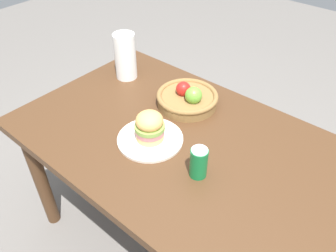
# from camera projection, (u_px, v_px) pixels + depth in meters

# --- Properties ---
(ground_plane) EXTENTS (8.00, 8.00, 0.00)m
(ground_plane) POSITION_uv_depth(u_px,v_px,m) (175.00, 236.00, 1.91)
(ground_plane) COLOR slate
(dining_table) EXTENTS (1.40, 0.90, 0.75)m
(dining_table) POSITION_uv_depth(u_px,v_px,m) (177.00, 154.00, 1.50)
(dining_table) COLOR #4C301C
(dining_table) RESTS_ON ground_plane
(plate) EXTENTS (0.28, 0.28, 0.01)m
(plate) POSITION_uv_depth(u_px,v_px,m) (150.00, 139.00, 1.42)
(plate) COLOR silver
(plate) RESTS_ON dining_table
(sandwich) EXTENTS (0.12, 0.12, 0.13)m
(sandwich) POSITION_uv_depth(u_px,v_px,m) (150.00, 126.00, 1.37)
(sandwich) COLOR #E5BC75
(sandwich) RESTS_ON plate
(soda_can) EXTENTS (0.07, 0.07, 0.13)m
(soda_can) POSITION_uv_depth(u_px,v_px,m) (199.00, 162.00, 1.23)
(soda_can) COLOR #147238
(soda_can) RESTS_ON dining_table
(fruit_basket) EXTENTS (0.29, 0.29, 0.12)m
(fruit_basket) POSITION_uv_depth(u_px,v_px,m) (187.00, 98.00, 1.59)
(fruit_basket) COLOR olive
(fruit_basket) RESTS_ON dining_table
(paper_towel_roll) EXTENTS (0.11, 0.11, 0.24)m
(paper_towel_roll) POSITION_uv_depth(u_px,v_px,m) (125.00, 56.00, 1.74)
(paper_towel_roll) COLOR white
(paper_towel_roll) RESTS_ON dining_table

